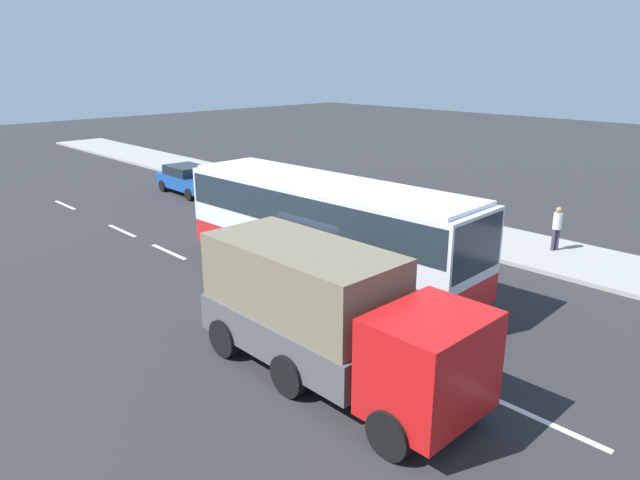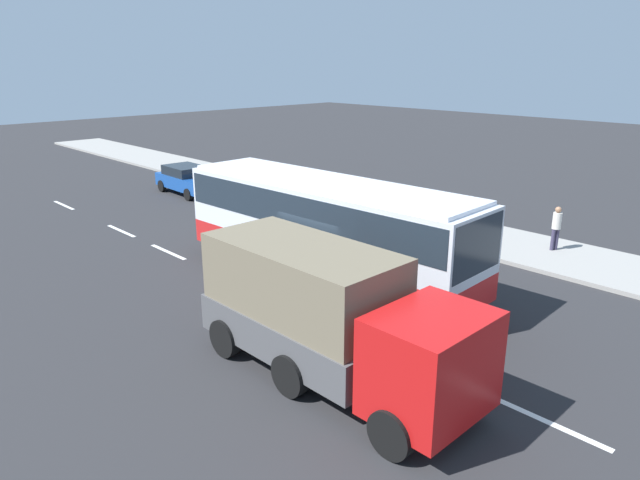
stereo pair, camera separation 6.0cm
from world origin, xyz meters
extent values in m
plane|color=#28282B|center=(0.00, 0.00, 0.00)|extent=(120.00, 120.00, 0.00)
cube|color=gray|center=(0.00, 8.12, 0.07)|extent=(80.00, 4.00, 0.15)
cube|color=white|center=(-17.07, -1.85, 0.00)|extent=(2.40, 0.16, 0.01)
cube|color=white|center=(-10.74, -1.85, 0.00)|extent=(2.40, 0.16, 0.01)
cube|color=white|center=(-6.84, -1.85, 0.00)|extent=(2.40, 0.16, 0.01)
cube|color=white|center=(-1.75, -1.85, 0.00)|extent=(2.40, 0.16, 0.01)
cube|color=white|center=(8.18, -1.85, 0.00)|extent=(2.40, 0.16, 0.01)
cube|color=red|center=(-0.52, 0.34, 0.96)|extent=(10.86, 2.99, 0.83)
cube|color=silver|center=(-0.52, 0.34, 2.32)|extent=(10.86, 2.99, 1.89)
cube|color=#1E2833|center=(-0.52, 0.34, 2.60)|extent=(10.64, 3.01, 1.04)
cube|color=#1E2833|center=(4.81, 0.54, 2.42)|extent=(0.21, 2.39, 1.51)
cube|color=silver|center=(-0.52, 0.34, 3.33)|extent=(10.42, 2.82, 0.12)
cylinder|color=black|center=(3.22, 1.73, 0.55)|extent=(1.11, 0.34, 1.10)
cylinder|color=black|center=(3.31, -0.77, 0.55)|extent=(1.11, 0.34, 1.10)
cylinder|color=black|center=(-3.55, 1.48, 0.55)|extent=(1.11, 0.34, 1.10)
cylinder|color=black|center=(-3.46, -1.02, 0.55)|extent=(1.11, 0.34, 1.10)
cylinder|color=black|center=(-4.75, 1.44, 0.55)|extent=(1.11, 0.34, 1.10)
cylinder|color=black|center=(-4.66, -1.06, 0.55)|extent=(1.11, 0.34, 1.10)
cube|color=red|center=(6.53, -3.82, 1.48)|extent=(1.84, 2.35, 2.00)
cube|color=#4C4C4F|center=(2.92, -3.81, 0.93)|extent=(5.02, 2.36, 0.90)
cube|color=#6B604C|center=(2.92, -3.81, 2.19)|extent=(4.81, 2.26, 1.62)
cylinder|color=black|center=(6.55, -2.70, 0.48)|extent=(0.96, 0.28, 0.96)
cylinder|color=black|center=(6.54, -4.94, 0.48)|extent=(0.96, 0.28, 0.96)
cylinder|color=black|center=(3.73, -2.69, 0.48)|extent=(0.96, 0.28, 0.96)
cylinder|color=black|center=(3.72, -4.93, 0.48)|extent=(0.96, 0.28, 0.96)
cylinder|color=black|center=(1.32, -2.68, 0.48)|extent=(0.96, 0.28, 0.96)
cylinder|color=black|center=(1.31, -4.92, 0.48)|extent=(0.96, 0.28, 0.96)
cube|color=#194799|center=(-14.98, 4.13, 0.66)|extent=(4.23, 1.96, 0.68)
cube|color=black|center=(-15.28, 4.14, 1.25)|extent=(2.35, 1.75, 0.50)
cylinder|color=black|center=(-13.51, 4.95, 0.32)|extent=(0.65, 0.22, 0.64)
cylinder|color=black|center=(-13.57, 3.22, 0.32)|extent=(0.65, 0.22, 0.64)
cylinder|color=black|center=(-16.39, 5.05, 0.32)|extent=(0.65, 0.22, 0.64)
cylinder|color=black|center=(-16.44, 3.31, 0.32)|extent=(0.65, 0.22, 0.64)
cylinder|color=#38334C|center=(3.42, 8.45, 0.56)|extent=(0.14, 0.14, 0.83)
cylinder|color=#38334C|center=(3.50, 8.59, 0.56)|extent=(0.14, 0.14, 0.83)
cylinder|color=beige|center=(3.46, 8.52, 1.29)|extent=(0.32, 0.32, 0.62)
sphere|color=#9E7051|center=(3.46, 8.52, 1.71)|extent=(0.22, 0.22, 0.22)
cylinder|color=brown|center=(-5.03, 7.58, 0.53)|extent=(0.14, 0.14, 0.75)
cylinder|color=brown|center=(-4.92, 7.47, 0.53)|extent=(0.14, 0.14, 0.75)
cylinder|color=beige|center=(-4.97, 7.53, 1.19)|extent=(0.32, 0.32, 0.57)
sphere|color=#9E7051|center=(-4.97, 7.53, 1.57)|extent=(0.20, 0.20, 0.20)
camera|label=1|loc=(12.03, -12.00, 6.98)|focal=32.06mm
camera|label=2|loc=(11.99, -12.04, 6.98)|focal=32.06mm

